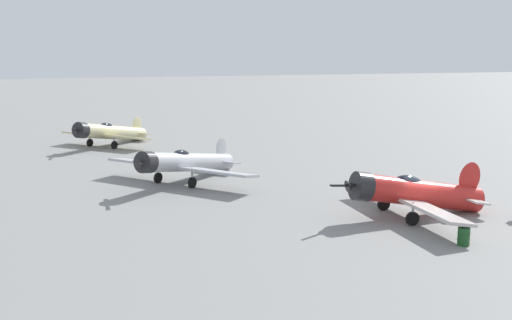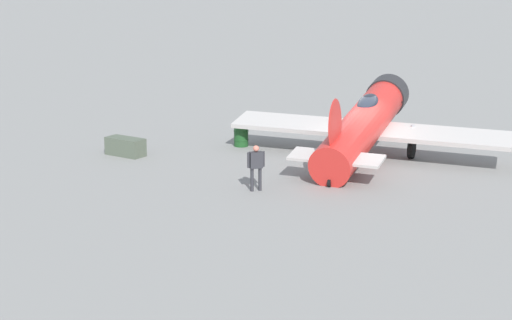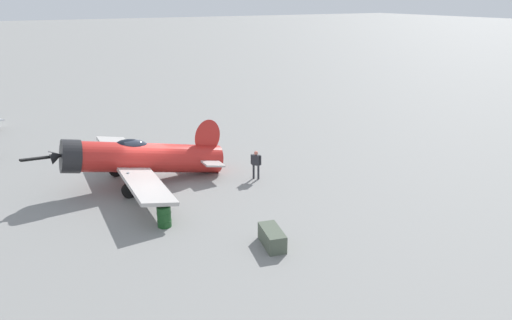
{
  "view_description": "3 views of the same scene",
  "coord_description": "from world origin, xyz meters",
  "px_view_note": "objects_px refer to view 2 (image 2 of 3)",
  "views": [
    {
      "loc": [
        -29.63,
        20.11,
        9.77
      ],
      "look_at": [
        12.41,
        6.24,
        1.6
      ],
      "focal_mm": 41.56,
      "sensor_mm": 36.0,
      "label": 1
    },
    {
      "loc": [
        7.93,
        -31.83,
        8.08
      ],
      "look_at": [
        -2.36,
        -5.3,
        1.1
      ],
      "focal_mm": 59.83,
      "sensor_mm": 36.0,
      "label": 2
    },
    {
      "loc": [
        -23.89,
        6.46,
        9.61
      ],
      "look_at": [
        -2.36,
        -5.3,
        1.1
      ],
      "focal_mm": 33.29,
      "sensor_mm": 36.0,
      "label": 3
    }
  ],
  "objects_px": {
    "fuel_drum": "(241,135)",
    "ground_crew_mechanic": "(256,163)",
    "airplane_foreground": "(365,124)",
    "equipment_crate": "(125,147)"
  },
  "relations": [
    {
      "from": "ground_crew_mechanic",
      "to": "fuel_drum",
      "type": "relative_size",
      "value": 1.72
    },
    {
      "from": "ground_crew_mechanic",
      "to": "fuel_drum",
      "type": "xyz_separation_m",
      "value": [
        -3.12,
        6.29,
        -0.51
      ]
    },
    {
      "from": "airplane_foreground",
      "to": "equipment_crate",
      "type": "xyz_separation_m",
      "value": [
        -9.23,
        -2.77,
        -1.08
      ]
    },
    {
      "from": "equipment_crate",
      "to": "fuel_drum",
      "type": "height_order",
      "value": "fuel_drum"
    },
    {
      "from": "fuel_drum",
      "to": "ground_crew_mechanic",
      "type": "bearing_deg",
      "value": -63.63
    },
    {
      "from": "ground_crew_mechanic",
      "to": "equipment_crate",
      "type": "distance_m",
      "value": 7.51
    },
    {
      "from": "ground_crew_mechanic",
      "to": "fuel_drum",
      "type": "distance_m",
      "value": 7.03
    },
    {
      "from": "airplane_foreground",
      "to": "fuel_drum",
      "type": "relative_size",
      "value": 12.13
    },
    {
      "from": "equipment_crate",
      "to": "ground_crew_mechanic",
      "type": "bearing_deg",
      "value": -23.65
    },
    {
      "from": "ground_crew_mechanic",
      "to": "airplane_foreground",
      "type": "bearing_deg",
      "value": -60.8
    }
  ]
}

